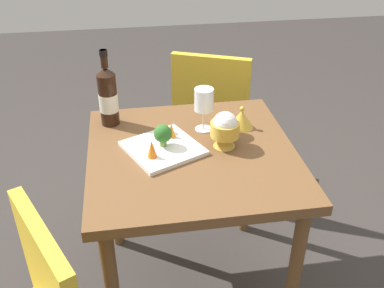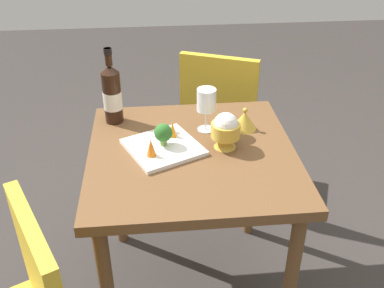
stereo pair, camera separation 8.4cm
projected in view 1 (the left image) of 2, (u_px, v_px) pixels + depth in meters
name	position (u px, v px, depth m)	size (l,w,h in m)	color
ground_plane	(192.00, 284.00, 2.04)	(8.00, 8.00, 0.00)	#383330
dining_table	(192.00, 173.00, 1.71)	(0.77, 0.77, 0.73)	brown
chair_near_window	(213.00, 108.00, 2.39)	(0.53, 0.53, 0.85)	gold
wine_bottle	(108.00, 96.00, 1.77)	(0.08, 0.08, 0.32)	black
wine_glass	(204.00, 101.00, 1.73)	(0.08, 0.08, 0.18)	white
rice_bowl	(225.00, 129.00, 1.65)	(0.11, 0.11, 0.14)	gold
rice_bowl_lid	(242.00, 119.00, 1.79)	(0.10, 0.10, 0.09)	gold
serving_plate	(163.00, 148.00, 1.66)	(0.33, 0.33, 0.02)	white
broccoli_floret	(163.00, 134.00, 1.63)	(0.07, 0.07, 0.09)	#729E4C
carrot_garnish_left	(171.00, 130.00, 1.70)	(0.03, 0.03, 0.06)	orange
carrot_garnish_right	(152.00, 149.00, 1.58)	(0.04, 0.04, 0.07)	orange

